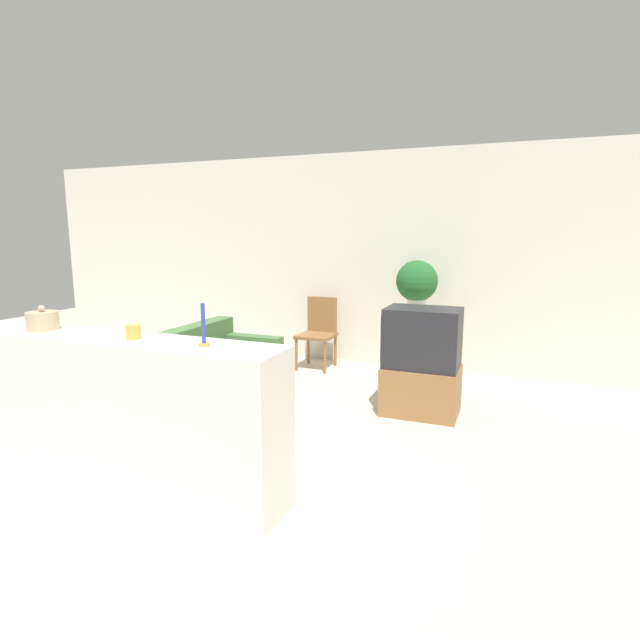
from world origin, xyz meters
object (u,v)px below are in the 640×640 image
couch (206,377)px  wooden_chair (319,329)px  television (422,338)px  decorative_bowl (43,321)px  potted_plant (417,283)px

couch → wooden_chair: wooden_chair is taller
television → wooden_chair: (-1.52, 1.18, -0.25)m
decorative_bowl → wooden_chair: bearing=77.5°
potted_plant → decorative_bowl: (-1.96, -3.35, -0.03)m
couch → decorative_bowl: decorative_bowl is taller
television → couch: bearing=-165.2°
television → wooden_chair: 1.94m
television → decorative_bowl: (-2.26, -2.14, 0.36)m
decorative_bowl → couch: bearing=82.4°
couch → television: size_ratio=2.42×
television → wooden_chair: bearing=142.2°
wooden_chair → decorative_bowl: decorative_bowl is taller
potted_plant → wooden_chair: bearing=-178.5°
couch → potted_plant: bearing=45.1°
couch → wooden_chair: bearing=73.1°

